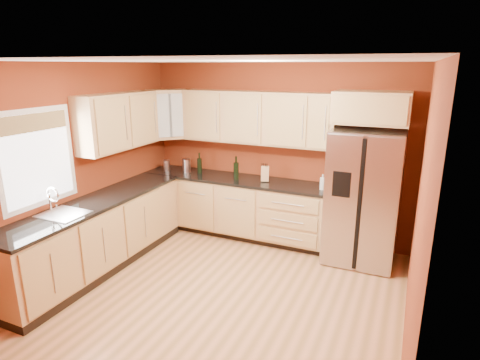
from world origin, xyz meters
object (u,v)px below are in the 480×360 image
at_px(wine_bottle_a, 199,163).
at_px(knife_block, 265,174).
at_px(soap_dispenser, 323,182).
at_px(refrigerator, 363,197).
at_px(canister_left, 187,166).

xyz_separation_m(wine_bottle_a, knife_block, (1.09, 0.01, -0.05)).
distance_m(wine_bottle_a, soap_dispenser, 1.96).
bearing_deg(wine_bottle_a, refrigerator, -1.96).
bearing_deg(knife_block, soap_dispenser, -23.60).
bearing_deg(canister_left, refrigerator, -1.26).
xyz_separation_m(refrigerator, canister_left, (-2.73, 0.06, 0.14)).
bearing_deg(refrigerator, knife_block, 176.26).
distance_m(canister_left, wine_bottle_a, 0.23).
height_order(canister_left, soap_dispenser, canister_left).
height_order(refrigerator, canister_left, refrigerator).
relative_size(wine_bottle_a, soap_dispenser, 1.56).
relative_size(wine_bottle_a, knife_block, 1.47).
bearing_deg(wine_bottle_a, knife_block, 0.36).
bearing_deg(soap_dispenser, wine_bottle_a, 178.01).
relative_size(knife_block, soap_dispenser, 1.06).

